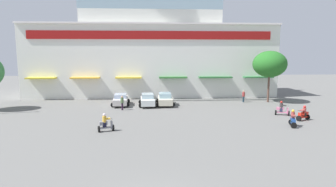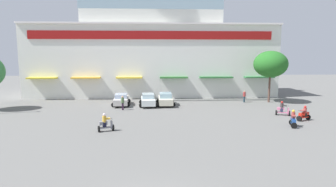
{
  "view_description": "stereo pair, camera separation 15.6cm",
  "coord_description": "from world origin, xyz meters",
  "views": [
    {
      "loc": [
        0.1,
        -10.12,
        6.36
      ],
      "look_at": [
        1.48,
        14.03,
        2.97
      ],
      "focal_mm": 29.55,
      "sensor_mm": 36.0,
      "label": 1
    },
    {
      "loc": [
        0.26,
        -10.13,
        6.36
      ],
      "look_at": [
        1.48,
        14.03,
        2.97
      ],
      "focal_mm": 29.55,
      "sensor_mm": 36.0,
      "label": 2
    }
  ],
  "objects": [
    {
      "name": "ground_plane",
      "position": [
        0.0,
        13.0,
        0.0
      ],
      "size": [
        128.0,
        128.0,
        0.0
      ],
      "primitive_type": "plane",
      "color": "#5F5E5C"
    },
    {
      "name": "colonial_building",
      "position": [
        0.0,
        35.21,
        8.74
      ],
      "size": [
        37.65,
        14.38,
        20.82
      ],
      "color": "white",
      "rests_on": "ground"
    },
    {
      "name": "plaza_tree_1",
      "position": [
        15.77,
        26.09,
        5.13
      ],
      "size": [
        4.37,
        4.76,
        6.9
      ],
      "color": "brown",
      "rests_on": "ground"
    },
    {
      "name": "parked_car_0",
      "position": [
        -3.94,
        24.77,
        0.74
      ],
      "size": [
        2.44,
        4.47,
        1.45
      ],
      "color": "beige",
      "rests_on": "ground"
    },
    {
      "name": "parked_car_1",
      "position": [
        -0.51,
        24.08,
        0.78
      ],
      "size": [
        2.41,
        4.12,
        1.56
      ],
      "color": "silver",
      "rests_on": "ground"
    },
    {
      "name": "parked_car_2",
      "position": [
        1.7,
        24.5,
        0.78
      ],
      "size": [
        2.32,
        4.32,
        1.57
      ],
      "color": "beige",
      "rests_on": "ground"
    },
    {
      "name": "scooter_rider_2",
      "position": [
        13.83,
        17.91,
        0.63
      ],
      "size": [
        1.52,
        1.01,
        1.53
      ],
      "color": "black",
      "rests_on": "ground"
    },
    {
      "name": "scooter_rider_3",
      "position": [
        14.86,
        15.55,
        0.6
      ],
      "size": [
        1.55,
        1.11,
        1.46
      ],
      "color": "black",
      "rests_on": "ground"
    },
    {
      "name": "scooter_rider_4",
      "position": [
        -3.82,
        12.63,
        0.64
      ],
      "size": [
        1.41,
        0.91,
        1.55
      ],
      "color": "black",
      "rests_on": "ground"
    },
    {
      "name": "scooter_rider_5",
      "position": [
        12.61,
        13.29,
        0.62
      ],
      "size": [
        0.93,
        1.47,
        1.53
      ],
      "color": "black",
      "rests_on": "ground"
    },
    {
      "name": "pedestrian_0",
      "position": [
        -3.41,
        21.66,
        0.95
      ],
      "size": [
        0.45,
        0.45,
        1.67
      ],
      "color": "#291729",
      "rests_on": "ground"
    },
    {
      "name": "pedestrian_1",
      "position": [
        12.41,
        26.16,
        0.89
      ],
      "size": [
        0.47,
        0.47,
        1.59
      ],
      "color": "#1F3440",
      "rests_on": "ground"
    }
  ]
}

